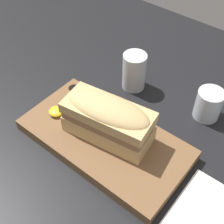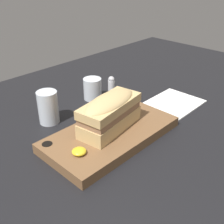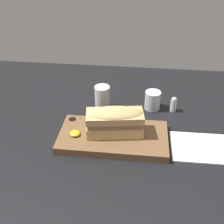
{
  "view_description": "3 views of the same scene",
  "coord_description": "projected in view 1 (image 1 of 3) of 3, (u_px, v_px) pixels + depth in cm",
  "views": [
    {
      "loc": [
        21.22,
        -31.41,
        57.59
      ],
      "look_at": [
        -6.03,
        2.16,
        11.63
      ],
      "focal_mm": 50.0,
      "sensor_mm": 36.0,
      "label": 1
    },
    {
      "loc": [
        -52.76,
        -43.91,
        45.44
      ],
      "look_at": [
        -5.41,
        1.78,
        9.22
      ],
      "focal_mm": 45.0,
      "sensor_mm": 36.0,
      "label": 2
    },
    {
      "loc": [
        0.93,
        -73.6,
        64.75
      ],
      "look_at": [
        -7.72,
        3.93,
        11.59
      ],
      "focal_mm": 45.0,
      "sensor_mm": 36.0,
      "label": 3
    }
  ],
  "objects": [
    {
      "name": "dining_table",
      "position": [
        127.0,
        164.0,
        0.67
      ],
      "size": [
        183.46,
        120.84,
        2.0
      ],
      "color": "black",
      "rests_on": "ground"
    },
    {
      "name": "serving_board",
      "position": [
        104.0,
        139.0,
        0.69
      ],
      "size": [
        36.94,
        19.06,
        2.85
      ],
      "color": "brown",
      "rests_on": "dining_table"
    },
    {
      "name": "sandwich",
      "position": [
        108.0,
        118.0,
        0.64
      ],
      "size": [
        19.81,
        10.81,
        9.73
      ],
      "rotation": [
        0.0,
        0.0,
        0.15
      ],
      "color": "tan",
      "rests_on": "serving_board"
    },
    {
      "name": "mustard_dollop",
      "position": [
        56.0,
        111.0,
        0.72
      ],
      "size": [
        3.47,
        3.47,
        1.39
      ],
      "color": "gold",
      "rests_on": "serving_board"
    },
    {
      "name": "water_glass",
      "position": [
        134.0,
        73.0,
        0.8
      ],
      "size": [
        6.01,
        6.01,
        9.9
      ],
      "color": "silver",
      "rests_on": "dining_table"
    },
    {
      "name": "wine_glass",
      "position": [
        208.0,
        106.0,
        0.73
      ],
      "size": [
        6.23,
        6.23,
        7.43
      ],
      "color": "silver",
      "rests_on": "dining_table"
    }
  ]
}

